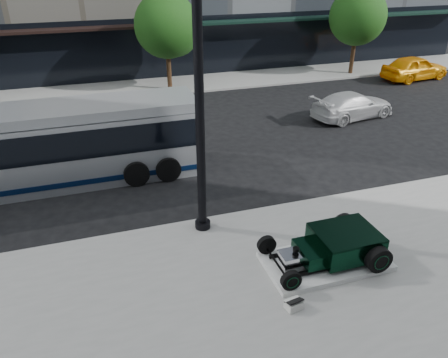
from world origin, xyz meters
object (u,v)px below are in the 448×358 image
object	(u,v)px
lamppost	(199,104)
yellow_taxi	(415,68)
white_sedan	(353,105)
transit_bus	(36,147)
hot_rod	(338,244)

from	to	relation	value
lamppost	yellow_taxi	xyz separation A→B (m)	(18.52, 13.03, -3.34)
lamppost	white_sedan	distance (m)	13.28
white_sedan	lamppost	bearing A→B (deg)	116.62
transit_bus	yellow_taxi	size ratio (longest dim) A/B	2.56
yellow_taxi	transit_bus	bearing A→B (deg)	101.91
transit_bus	lamppost	bearing A→B (deg)	-45.17
lamppost	yellow_taxi	bearing A→B (deg)	35.13
hot_rod	lamppost	bearing A→B (deg)	137.90
hot_rod	transit_bus	xyz separation A→B (m)	(-8.01, 7.74, 0.79)
hot_rod	white_sedan	distance (m)	12.68
hot_rod	transit_bus	world-z (taller)	transit_bus
hot_rod	yellow_taxi	xyz separation A→B (m)	(15.43, 15.82, 0.11)
hot_rod	lamppost	distance (m)	5.40
hot_rod	white_sedan	xyz separation A→B (m)	(7.19, 10.45, -0.02)
transit_bus	yellow_taxi	xyz separation A→B (m)	(23.44, 8.08, -0.68)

